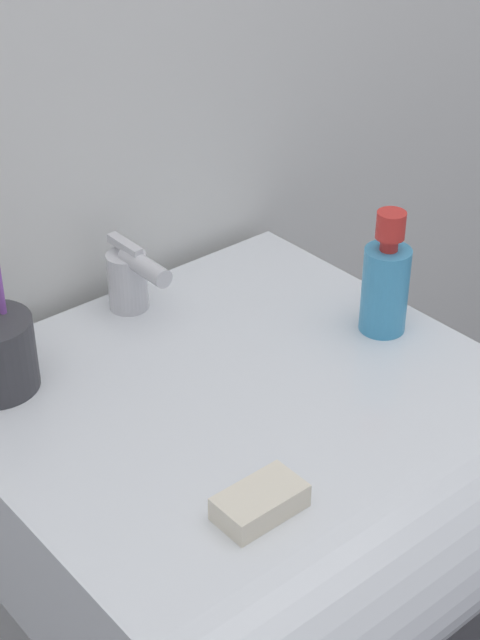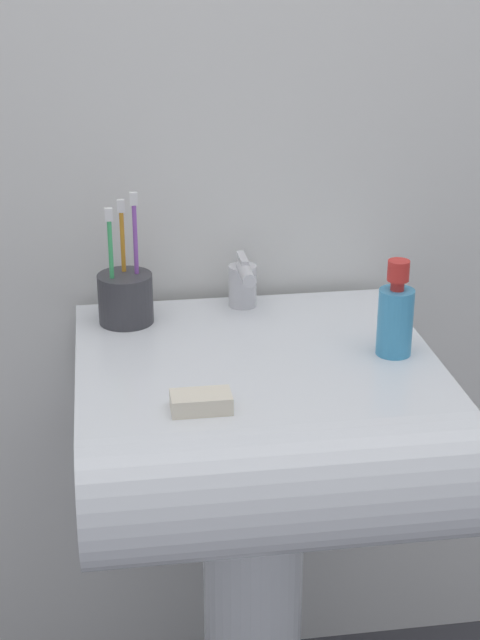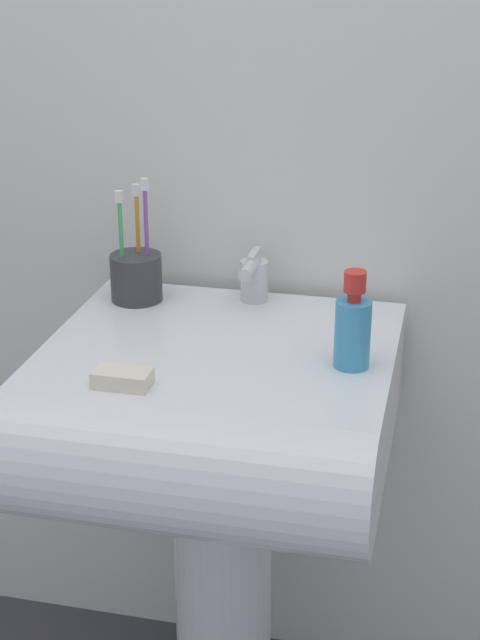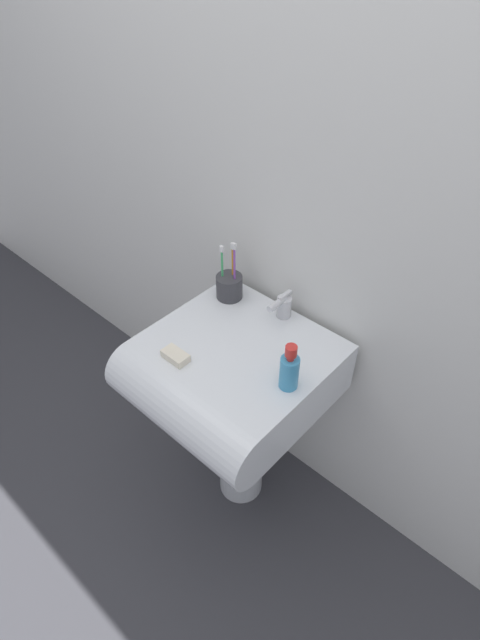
{
  "view_description": "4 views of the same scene",
  "coord_description": "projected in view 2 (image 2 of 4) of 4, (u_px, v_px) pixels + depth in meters",
  "views": [
    {
      "loc": [
        -0.52,
        -0.65,
        1.37
      ],
      "look_at": [
        0.04,
        0.02,
        0.82
      ],
      "focal_mm": 55.0,
      "sensor_mm": 36.0,
      "label": 1
    },
    {
      "loc": [
        -0.22,
        -1.31,
        1.38
      ],
      "look_at": [
        -0.03,
        -0.03,
        0.83
      ],
      "focal_mm": 55.0,
      "sensor_mm": 36.0,
      "label": 2
    },
    {
      "loc": [
        0.34,
        -1.33,
        1.38
      ],
      "look_at": [
        0.03,
        -0.0,
        0.81
      ],
      "focal_mm": 55.0,
      "sensor_mm": 36.0,
      "label": 3
    },
    {
      "loc": [
        0.72,
        -0.8,
        1.79
      ],
      "look_at": [
        -0.02,
        0.02,
        0.84
      ],
      "focal_mm": 28.0,
      "sensor_mm": 36.0,
      "label": 4
    }
  ],
  "objects": [
    {
      "name": "bar_soap",
      "position": [
        201.0,
        402.0,
        1.29
      ],
      "size": [
        0.08,
        0.05,
        0.02
      ],
      "primitive_type": "cube",
      "color": "silver",
      "rests_on": "sink_basin"
    },
    {
      "name": "toothbrush_cup",
      "position": [
        126.0,
        296.0,
        1.55
      ],
      "size": [
        0.09,
        0.09,
        0.21
      ],
      "color": "#38383D",
      "rests_on": "sink_basin"
    },
    {
      "name": "sink_basin",
      "position": [
        261.0,
        425.0,
        1.44
      ],
      "size": [
        0.53,
        0.55,
        0.18
      ],
      "color": "white",
      "rests_on": "sink_pedestal"
    },
    {
      "name": "sink_pedestal",
      "position": [
        253.0,
        608.0,
        1.65
      ],
      "size": [
        0.16,
        0.16,
        0.59
      ],
      "primitive_type": "cylinder",
      "color": "white",
      "rests_on": "ground"
    },
    {
      "name": "soap_bottle",
      "position": [
        395.0,
        316.0,
        1.43
      ],
      "size": [
        0.05,
        0.05,
        0.15
      ],
      "color": "#3F99CC",
      "rests_on": "sink_basin"
    },
    {
      "name": "faucet",
      "position": [
        243.0,
        283.0,
        1.61
      ],
      "size": [
        0.05,
        0.1,
        0.09
      ],
      "color": "silver",
      "rests_on": "sink_basin"
    },
    {
      "name": "wall_back",
      "position": [
        228.0,
        33.0,
        1.55
      ],
      "size": [
        5.0,
        0.05,
        2.4
      ],
      "primitive_type": "cube",
      "color": "silver",
      "rests_on": "ground"
    }
  ]
}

